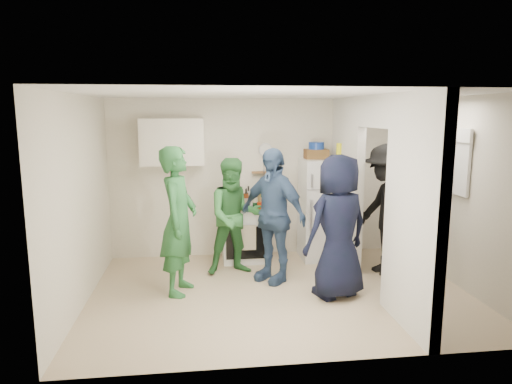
# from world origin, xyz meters

# --- Properties ---
(floor) EXTENTS (4.80, 4.80, 0.00)m
(floor) POSITION_xyz_m (0.00, 0.00, 0.00)
(floor) COLOR tan
(floor) RESTS_ON ground
(wall_back) EXTENTS (4.80, 0.00, 4.80)m
(wall_back) POSITION_xyz_m (0.00, 1.70, 1.25)
(wall_back) COLOR silver
(wall_back) RESTS_ON floor
(wall_front) EXTENTS (4.80, 0.00, 4.80)m
(wall_front) POSITION_xyz_m (0.00, -1.70, 1.25)
(wall_front) COLOR silver
(wall_front) RESTS_ON floor
(wall_left) EXTENTS (0.00, 3.40, 3.40)m
(wall_left) POSITION_xyz_m (-2.40, 0.00, 1.25)
(wall_left) COLOR silver
(wall_left) RESTS_ON floor
(wall_right) EXTENTS (0.00, 3.40, 3.40)m
(wall_right) POSITION_xyz_m (2.40, 0.00, 1.25)
(wall_right) COLOR silver
(wall_right) RESTS_ON floor
(ceiling) EXTENTS (4.80, 4.80, 0.00)m
(ceiling) POSITION_xyz_m (0.00, 0.00, 2.50)
(ceiling) COLOR white
(ceiling) RESTS_ON wall_back
(partition_pier_back) EXTENTS (0.12, 1.20, 2.50)m
(partition_pier_back) POSITION_xyz_m (1.20, 1.10, 1.25)
(partition_pier_back) COLOR silver
(partition_pier_back) RESTS_ON floor
(partition_pier_front) EXTENTS (0.12, 1.20, 2.50)m
(partition_pier_front) POSITION_xyz_m (1.20, -1.10, 1.25)
(partition_pier_front) COLOR silver
(partition_pier_front) RESTS_ON floor
(partition_header) EXTENTS (0.12, 1.00, 0.40)m
(partition_header) POSITION_xyz_m (1.20, 0.00, 2.30)
(partition_header) COLOR silver
(partition_header) RESTS_ON partition_pier_back
(stove) EXTENTS (0.70, 0.59, 0.84)m
(stove) POSITION_xyz_m (-0.32, 1.37, 0.42)
(stove) COLOR white
(stove) RESTS_ON floor
(upper_cabinet) EXTENTS (0.95, 0.34, 0.70)m
(upper_cabinet) POSITION_xyz_m (-1.40, 1.52, 1.85)
(upper_cabinet) COLOR silver
(upper_cabinet) RESTS_ON wall_back
(fridge) EXTENTS (0.65, 0.63, 1.58)m
(fridge) POSITION_xyz_m (0.90, 1.34, 0.79)
(fridge) COLOR silver
(fridge) RESTS_ON floor
(wicker_basket) EXTENTS (0.35, 0.25, 0.15)m
(wicker_basket) POSITION_xyz_m (0.80, 1.39, 1.65)
(wicker_basket) COLOR brown
(wicker_basket) RESTS_ON fridge
(blue_bowl) EXTENTS (0.24, 0.24, 0.11)m
(blue_bowl) POSITION_xyz_m (0.80, 1.39, 1.78)
(blue_bowl) COLOR navy
(blue_bowl) RESTS_ON wicker_basket
(yellow_cup_stack_top) EXTENTS (0.09, 0.09, 0.25)m
(yellow_cup_stack_top) POSITION_xyz_m (1.12, 1.24, 1.70)
(yellow_cup_stack_top) COLOR #FFF915
(yellow_cup_stack_top) RESTS_ON fridge
(wall_clock) EXTENTS (0.22, 0.02, 0.22)m
(wall_clock) POSITION_xyz_m (0.05, 1.68, 1.70)
(wall_clock) COLOR white
(wall_clock) RESTS_ON wall_back
(spice_shelf) EXTENTS (0.35, 0.08, 0.03)m
(spice_shelf) POSITION_xyz_m (0.00, 1.65, 1.35)
(spice_shelf) COLOR olive
(spice_shelf) RESTS_ON wall_back
(nook_window) EXTENTS (0.03, 0.70, 0.80)m
(nook_window) POSITION_xyz_m (2.38, 0.20, 1.65)
(nook_window) COLOR black
(nook_window) RESTS_ON wall_right
(nook_window_frame) EXTENTS (0.04, 0.76, 0.86)m
(nook_window_frame) POSITION_xyz_m (2.36, 0.20, 1.65)
(nook_window_frame) COLOR white
(nook_window_frame) RESTS_ON wall_right
(nook_valance) EXTENTS (0.04, 0.82, 0.18)m
(nook_valance) POSITION_xyz_m (2.34, 0.20, 2.00)
(nook_valance) COLOR white
(nook_valance) RESTS_ON wall_right
(yellow_cup_stack_stove) EXTENTS (0.09, 0.09, 0.25)m
(yellow_cup_stack_stove) POSITION_xyz_m (-0.44, 1.15, 0.96)
(yellow_cup_stack_stove) COLOR #D2D612
(yellow_cup_stack_stove) RESTS_ON stove
(red_cup) EXTENTS (0.09, 0.09, 0.12)m
(red_cup) POSITION_xyz_m (-0.10, 1.17, 0.90)
(red_cup) COLOR red
(red_cup) RESTS_ON stove
(person_green_left) EXTENTS (0.60, 0.77, 1.88)m
(person_green_left) POSITION_xyz_m (-1.27, 0.18, 0.94)
(person_green_left) COLOR #2A6935
(person_green_left) RESTS_ON floor
(person_green_center) EXTENTS (0.89, 0.73, 1.66)m
(person_green_center) POSITION_xyz_m (-0.51, 0.81, 0.83)
(person_green_center) COLOR #327334
(person_green_center) RESTS_ON floor
(person_denim) EXTENTS (1.04, 1.10, 1.83)m
(person_denim) POSITION_xyz_m (-0.03, 0.46, 0.91)
(person_denim) COLOR #344972
(person_denim) RESTS_ON floor
(person_navy) EXTENTS (1.02, 0.85, 1.79)m
(person_navy) POSITION_xyz_m (0.69, -0.19, 0.90)
(person_navy) COLOR black
(person_navy) RESTS_ON floor
(person_nook) EXTENTS (0.88, 1.30, 1.86)m
(person_nook) POSITION_xyz_m (1.61, 0.52, 0.93)
(person_nook) COLOR black
(person_nook) RESTS_ON floor
(bottle_a) EXTENTS (0.06, 0.06, 0.32)m
(bottle_a) POSITION_xyz_m (-0.59, 1.49, 1.00)
(bottle_a) COLOR maroon
(bottle_a) RESTS_ON stove
(bottle_b) EXTENTS (0.07, 0.07, 0.32)m
(bottle_b) POSITION_xyz_m (-0.52, 1.29, 1.00)
(bottle_b) COLOR #1B5328
(bottle_b) RESTS_ON stove
(bottle_c) EXTENTS (0.08, 0.08, 0.29)m
(bottle_c) POSITION_xyz_m (-0.41, 1.50, 0.99)
(bottle_c) COLOR #B2B8C1
(bottle_c) RESTS_ON stove
(bottle_d) EXTENTS (0.08, 0.08, 0.31)m
(bottle_d) POSITION_xyz_m (-0.30, 1.30, 0.99)
(bottle_d) COLOR maroon
(bottle_d) RESTS_ON stove
(bottle_e) EXTENTS (0.07, 0.07, 0.31)m
(bottle_e) POSITION_xyz_m (-0.24, 1.54, 0.99)
(bottle_e) COLOR #A0A9B1
(bottle_e) RESTS_ON stove
(bottle_f) EXTENTS (0.07, 0.07, 0.29)m
(bottle_f) POSITION_xyz_m (-0.16, 1.39, 0.98)
(bottle_f) COLOR black
(bottle_f) RESTS_ON stove
(bottle_g) EXTENTS (0.08, 0.08, 0.32)m
(bottle_g) POSITION_xyz_m (-0.06, 1.49, 1.00)
(bottle_g) COLOR olive
(bottle_g) RESTS_ON stove
(bottle_h) EXTENTS (0.06, 0.06, 0.28)m
(bottle_h) POSITION_xyz_m (-0.62, 1.23, 0.98)
(bottle_h) COLOR #B4BAC1
(bottle_h) RESTS_ON stove
(bottle_i) EXTENTS (0.06, 0.06, 0.29)m
(bottle_i) POSITION_xyz_m (-0.28, 1.47, 0.98)
(bottle_i) COLOR #5C430F
(bottle_i) RESTS_ON stove
(bottle_j) EXTENTS (0.07, 0.07, 0.33)m
(bottle_j) POSITION_xyz_m (-0.04, 1.28, 1.00)
(bottle_j) COLOR #1C5332
(bottle_j) RESTS_ON stove
(bottle_k) EXTENTS (0.08, 0.08, 0.31)m
(bottle_k) POSITION_xyz_m (-0.55, 1.43, 0.99)
(bottle_k) COLOR brown
(bottle_k) RESTS_ON stove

